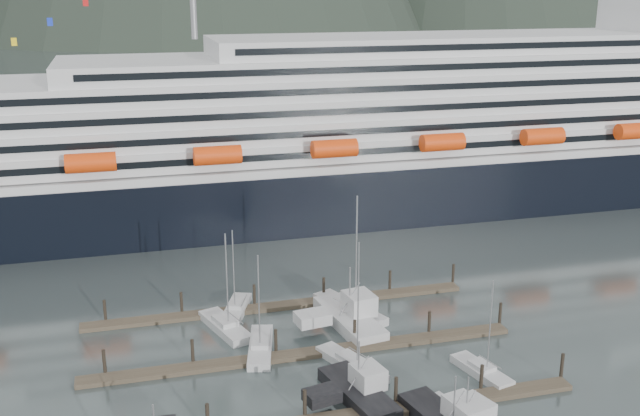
{
  "coord_description": "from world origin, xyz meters",
  "views": [
    {
      "loc": [
        -22.6,
        -68.23,
        39.06
      ],
      "look_at": [
        1.84,
        22.0,
        10.76
      ],
      "focal_mm": 42.0,
      "sensor_mm": 36.0,
      "label": 1
    }
  ],
  "objects_px": {
    "sailboat_f": "(236,309)",
    "trawler_e": "(348,318)",
    "cruise_ship": "(423,138)",
    "trawler_b": "(357,392)",
    "sailboat_b": "(261,348)",
    "sailboat_c": "(225,327)",
    "sailboat_g": "(350,310)",
    "sailboat_d": "(351,364)",
    "sailboat_h": "(482,371)"
  },
  "relations": [
    {
      "from": "sailboat_f",
      "to": "trawler_e",
      "type": "height_order",
      "value": "sailboat_f"
    },
    {
      "from": "cruise_ship",
      "to": "trawler_b",
      "type": "bearing_deg",
      "value": -117.53
    },
    {
      "from": "sailboat_b",
      "to": "sailboat_c",
      "type": "xyz_separation_m",
      "value": [
        -3.04,
        6.09,
        0.01
      ]
    },
    {
      "from": "sailboat_g",
      "to": "trawler_b",
      "type": "bearing_deg",
      "value": 142.26
    },
    {
      "from": "trawler_e",
      "to": "sailboat_d",
      "type": "bearing_deg",
      "value": 156.23
    },
    {
      "from": "sailboat_b",
      "to": "sailboat_h",
      "type": "height_order",
      "value": "sailboat_b"
    },
    {
      "from": "sailboat_b",
      "to": "sailboat_c",
      "type": "distance_m",
      "value": 6.81
    },
    {
      "from": "sailboat_h",
      "to": "sailboat_c",
      "type": "bearing_deg",
      "value": 40.39
    },
    {
      "from": "sailboat_c",
      "to": "trawler_b",
      "type": "height_order",
      "value": "sailboat_c"
    },
    {
      "from": "trawler_b",
      "to": "trawler_e",
      "type": "distance_m",
      "value": 16.48
    },
    {
      "from": "cruise_ship",
      "to": "sailboat_d",
      "type": "height_order",
      "value": "cruise_ship"
    },
    {
      "from": "sailboat_b",
      "to": "trawler_e",
      "type": "relative_size",
      "value": 0.93
    },
    {
      "from": "sailboat_b",
      "to": "sailboat_g",
      "type": "relative_size",
      "value": 0.76
    },
    {
      "from": "sailboat_c",
      "to": "sailboat_h",
      "type": "relative_size",
      "value": 1.14
    },
    {
      "from": "sailboat_h",
      "to": "sailboat_b",
      "type": "bearing_deg",
      "value": 48.06
    },
    {
      "from": "trawler_b",
      "to": "sailboat_b",
      "type": "bearing_deg",
      "value": 17.57
    },
    {
      "from": "sailboat_b",
      "to": "sailboat_g",
      "type": "xyz_separation_m",
      "value": [
        12.45,
        6.91,
        0.04
      ]
    },
    {
      "from": "trawler_b",
      "to": "cruise_ship",
      "type": "bearing_deg",
      "value": -40.11
    },
    {
      "from": "cruise_ship",
      "to": "sailboat_h",
      "type": "xyz_separation_m",
      "value": [
        -18.36,
        -60.75,
        -11.65
      ]
    },
    {
      "from": "cruise_ship",
      "to": "sailboat_h",
      "type": "bearing_deg",
      "value": -106.82
    },
    {
      "from": "cruise_ship",
      "to": "sailboat_d",
      "type": "xyz_separation_m",
      "value": [
        -30.97,
        -55.83,
        -11.63
      ]
    },
    {
      "from": "cruise_ship",
      "to": "sailboat_d",
      "type": "bearing_deg",
      "value": -119.02
    },
    {
      "from": "sailboat_f",
      "to": "sailboat_h",
      "type": "xyz_separation_m",
      "value": [
        22.1,
        -21.96,
        -0.01
      ]
    },
    {
      "from": "sailboat_d",
      "to": "trawler_b",
      "type": "height_order",
      "value": "sailboat_d"
    },
    {
      "from": "sailboat_c",
      "to": "sailboat_b",
      "type": "bearing_deg",
      "value": -171.17
    },
    {
      "from": "cruise_ship",
      "to": "sailboat_c",
      "type": "relative_size",
      "value": 16.56
    },
    {
      "from": "sailboat_b",
      "to": "trawler_b",
      "type": "bearing_deg",
      "value": -136.53
    },
    {
      "from": "sailboat_c",
      "to": "sailboat_f",
      "type": "xyz_separation_m",
      "value": [
        2.07,
        4.68,
        -0.02
      ]
    },
    {
      "from": "sailboat_g",
      "to": "trawler_e",
      "type": "distance_m",
      "value": 3.58
    },
    {
      "from": "sailboat_b",
      "to": "sailboat_h",
      "type": "relative_size",
      "value": 1.08
    },
    {
      "from": "trawler_e",
      "to": "sailboat_g",
      "type": "bearing_deg",
      "value": -28.17
    },
    {
      "from": "cruise_ship",
      "to": "trawler_e",
      "type": "bearing_deg",
      "value": -121.56
    },
    {
      "from": "sailboat_b",
      "to": "sailboat_c",
      "type": "bearing_deg",
      "value": 39.81
    },
    {
      "from": "sailboat_d",
      "to": "sailboat_g",
      "type": "distance_m",
      "value": 13.74
    },
    {
      "from": "sailboat_c",
      "to": "sailboat_d",
      "type": "distance_m",
      "value": 16.92
    },
    {
      "from": "sailboat_c",
      "to": "sailboat_h",
      "type": "xyz_separation_m",
      "value": [
        24.17,
        -17.28,
        -0.02
      ]
    },
    {
      "from": "sailboat_h",
      "to": "trawler_b",
      "type": "xyz_separation_m",
      "value": [
        -13.93,
        -1.21,
        0.49
      ]
    },
    {
      "from": "cruise_ship",
      "to": "sailboat_f",
      "type": "distance_m",
      "value": 57.25
    },
    {
      "from": "sailboat_c",
      "to": "sailboat_f",
      "type": "height_order",
      "value": "sailboat_c"
    },
    {
      "from": "sailboat_b",
      "to": "sailboat_g",
      "type": "bearing_deg",
      "value": -47.67
    },
    {
      "from": "sailboat_b",
      "to": "sailboat_d",
      "type": "bearing_deg",
      "value": -112.96
    },
    {
      "from": "sailboat_f",
      "to": "sailboat_h",
      "type": "height_order",
      "value": "sailboat_f"
    },
    {
      "from": "trawler_b",
      "to": "sailboat_d",
      "type": "bearing_deg",
      "value": -24.79
    },
    {
      "from": "sailboat_f",
      "to": "trawler_e",
      "type": "distance_m",
      "value": 14.19
    },
    {
      "from": "trawler_b",
      "to": "sailboat_f",
      "type": "bearing_deg",
      "value": 6.84
    },
    {
      "from": "sailboat_f",
      "to": "sailboat_c",
      "type": "bearing_deg",
      "value": 177.22
    },
    {
      "from": "cruise_ship",
      "to": "sailboat_c",
      "type": "height_order",
      "value": "cruise_ship"
    },
    {
      "from": "sailboat_g",
      "to": "trawler_b",
      "type": "height_order",
      "value": "sailboat_g"
    },
    {
      "from": "trawler_b",
      "to": "trawler_e",
      "type": "height_order",
      "value": "trawler_e"
    },
    {
      "from": "trawler_b",
      "to": "sailboat_h",
      "type": "bearing_deg",
      "value": -97.63
    }
  ]
}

